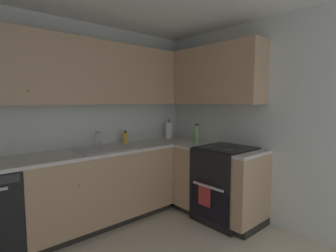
# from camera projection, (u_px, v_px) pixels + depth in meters

# --- Properties ---
(wall_back) EXTENTS (3.95, 0.05, 2.42)m
(wall_back) POSITION_uv_depth(u_px,v_px,m) (51.00, 124.00, 2.95)
(wall_back) COLOR silver
(wall_back) RESTS_ON ground_plane
(wall_right) EXTENTS (0.05, 3.32, 2.42)m
(wall_right) POSITION_uv_depth(u_px,v_px,m) (270.00, 123.00, 3.01)
(wall_right) COLOR silver
(wall_right) RESTS_ON ground_plane
(lower_cabinets_back) EXTENTS (1.76, 0.62, 0.87)m
(lower_cabinets_back) POSITION_uv_depth(u_px,v_px,m) (101.00, 188.00, 3.08)
(lower_cabinets_back) COLOR tan
(lower_cabinets_back) RESTS_ON ground_plane
(countertop_back) EXTENTS (2.97, 0.60, 0.03)m
(countertop_back) POSITION_uv_depth(u_px,v_px,m) (100.00, 151.00, 3.03)
(countertop_back) COLOR beige
(countertop_back) RESTS_ON lower_cabinets_back
(lower_cabinets_right) EXTENTS (0.62, 1.07, 0.87)m
(lower_cabinets_right) POSITION_uv_depth(u_px,v_px,m) (212.00, 182.00, 3.31)
(lower_cabinets_right) COLOR tan
(lower_cabinets_right) RESTS_ON ground_plane
(countertop_right) EXTENTS (0.60, 1.07, 0.03)m
(countertop_right) POSITION_uv_depth(u_px,v_px,m) (213.00, 147.00, 3.26)
(countertop_right) COLOR beige
(countertop_right) RESTS_ON lower_cabinets_right
(oven_range) EXTENTS (0.68, 0.62, 1.05)m
(oven_range) POSITION_uv_depth(u_px,v_px,m) (226.00, 183.00, 3.17)
(oven_range) COLOR black
(oven_range) RESTS_ON ground_plane
(upper_cabinets_back) EXTENTS (2.65, 0.34, 0.74)m
(upper_cabinets_back) POSITION_uv_depth(u_px,v_px,m) (80.00, 72.00, 2.94)
(upper_cabinets_back) COLOR tan
(upper_cabinets_right) EXTENTS (0.32, 1.59, 0.74)m
(upper_cabinets_right) POSITION_uv_depth(u_px,v_px,m) (207.00, 76.00, 3.44)
(upper_cabinets_right) COLOR tan
(sink) EXTENTS (0.65, 0.40, 0.10)m
(sink) POSITION_uv_depth(u_px,v_px,m) (106.00, 153.00, 3.05)
(sink) COLOR #B7B7BC
(sink) RESTS_ON countertop_back
(faucet) EXTENTS (0.07, 0.16, 0.20)m
(faucet) POSITION_uv_depth(u_px,v_px,m) (98.00, 137.00, 3.19)
(faucet) COLOR silver
(faucet) RESTS_ON countertop_back
(soap_bottle) EXTENTS (0.07, 0.07, 0.17)m
(soap_bottle) POSITION_uv_depth(u_px,v_px,m) (125.00, 138.00, 3.46)
(soap_bottle) COLOR gold
(soap_bottle) RESTS_ON countertop_back
(paper_towel_roll) EXTENTS (0.11, 0.11, 0.30)m
(paper_towel_roll) POSITION_uv_depth(u_px,v_px,m) (169.00, 130.00, 3.95)
(paper_towel_roll) COLOR white
(paper_towel_roll) RESTS_ON countertop_back
(oil_bottle) EXTENTS (0.08, 0.08, 0.27)m
(oil_bottle) POSITION_uv_depth(u_px,v_px,m) (197.00, 134.00, 3.46)
(oil_bottle) COLOR #729E66
(oil_bottle) RESTS_ON countertop_right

